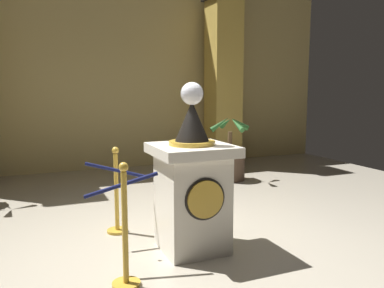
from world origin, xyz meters
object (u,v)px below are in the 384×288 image
at_px(stanchion_near, 117,203).
at_px(potted_palm_right, 230,162).
at_px(pedestal_clock, 192,186).
at_px(stanchion_far, 125,243).

relative_size(stanchion_near, potted_palm_right, 0.84).
bearing_deg(stanchion_near, pedestal_clock, -52.67).
height_order(stanchion_far, potted_palm_right, potted_palm_right).
bearing_deg(stanchion_near, potted_palm_right, 37.11).
height_order(pedestal_clock, potted_palm_right, pedestal_clock).
bearing_deg(pedestal_clock, stanchion_near, 127.33).
distance_m(stanchion_near, potted_palm_right, 3.09).
distance_m(pedestal_clock, potted_palm_right, 3.26).
xyz_separation_m(pedestal_clock, stanchion_far, (-0.81, -0.50, -0.30)).
xyz_separation_m(pedestal_clock, potted_palm_right, (1.86, 2.66, -0.34)).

